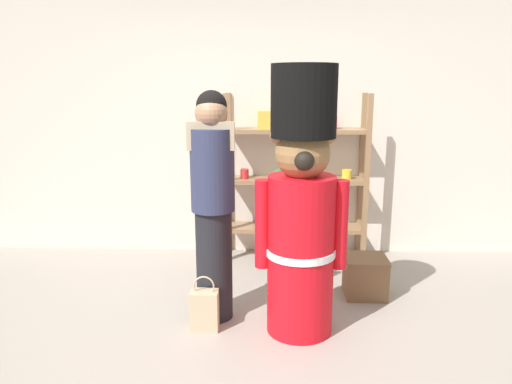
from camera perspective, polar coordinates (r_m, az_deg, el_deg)
ground_plane at (r=3.29m, az=-0.36°, el=-19.37°), size 6.40×6.40×0.00m
back_wall at (r=5.01m, az=0.54°, el=7.60°), size 6.40×0.12×2.60m
merchandise_shelf at (r=4.86m, az=4.68°, el=1.86°), size 1.41×0.35×1.65m
teddy_bear_guard at (r=3.34m, az=5.38°, el=-2.00°), size 0.64×0.48×1.87m
person_shopper at (r=3.53m, az=-5.07°, el=-1.08°), size 0.33×0.32×1.70m
shopping_bag at (r=3.61m, az=-6.09°, el=-13.57°), size 0.20×0.14×0.41m
display_crate at (r=4.21m, az=12.70°, el=-9.62°), size 0.35×0.33×0.34m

